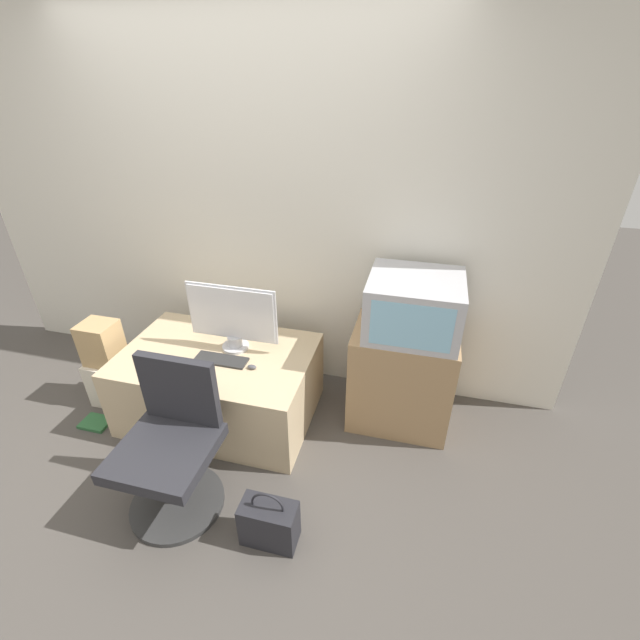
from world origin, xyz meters
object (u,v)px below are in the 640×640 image
(main_monitor, at_px, (232,317))
(office_chair, at_px, (172,449))
(cardboard_box_lower, at_px, (113,380))
(handbag, at_px, (269,523))
(mouse, at_px, (252,367))
(crt_tv, at_px, (414,306))
(book, at_px, (96,423))
(keyboard, at_px, (221,360))

(main_monitor, relative_size, office_chair, 0.70)
(cardboard_box_lower, xyz_separation_m, handbag, (1.49, -0.77, -0.04))
(mouse, distance_m, crt_tv, 1.07)
(handbag, bearing_deg, book, 161.48)
(main_monitor, height_order, book, main_monitor)
(office_chair, distance_m, book, 1.03)
(keyboard, height_order, crt_tv, crt_tv)
(main_monitor, relative_size, mouse, 10.61)
(keyboard, xyz_separation_m, cardboard_box_lower, (-0.91, 0.01, -0.35))
(crt_tv, relative_size, cardboard_box_lower, 1.65)
(keyboard, height_order, mouse, mouse)
(main_monitor, height_order, office_chair, main_monitor)
(office_chair, bearing_deg, crt_tv, 40.51)
(main_monitor, distance_m, handbag, 1.23)
(crt_tv, height_order, book, crt_tv)
(crt_tv, xyz_separation_m, handbag, (-0.57, -1.10, -0.75))
(mouse, bearing_deg, keyboard, 172.45)
(cardboard_box_lower, height_order, book, cardboard_box_lower)
(crt_tv, distance_m, office_chair, 1.59)
(office_chair, bearing_deg, keyboard, 90.34)
(keyboard, distance_m, handbag, 1.03)
(main_monitor, relative_size, cardboard_box_lower, 1.78)
(mouse, xyz_separation_m, cardboard_box_lower, (-1.13, 0.04, -0.35))
(main_monitor, distance_m, crt_tv, 1.15)
(crt_tv, height_order, cardboard_box_lower, crt_tv)
(book, bearing_deg, office_chair, -22.74)
(main_monitor, height_order, mouse, main_monitor)
(office_chair, xyz_separation_m, handbag, (0.58, -0.12, -0.25))
(crt_tv, bearing_deg, book, -163.25)
(keyboard, distance_m, office_chair, 0.65)
(main_monitor, bearing_deg, book, -154.65)
(keyboard, distance_m, book, 1.05)
(mouse, bearing_deg, crt_tv, 21.94)
(book, bearing_deg, handbag, -18.52)
(office_chair, distance_m, cardboard_box_lower, 1.14)
(book, bearing_deg, cardboard_box_lower, 95.97)
(keyboard, height_order, handbag, keyboard)
(keyboard, bearing_deg, office_chair, -89.66)
(office_chair, xyz_separation_m, cardboard_box_lower, (-0.91, 0.65, -0.21))
(keyboard, height_order, book, keyboard)
(main_monitor, relative_size, handbag, 1.70)
(cardboard_box_lower, distance_m, book, 0.32)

